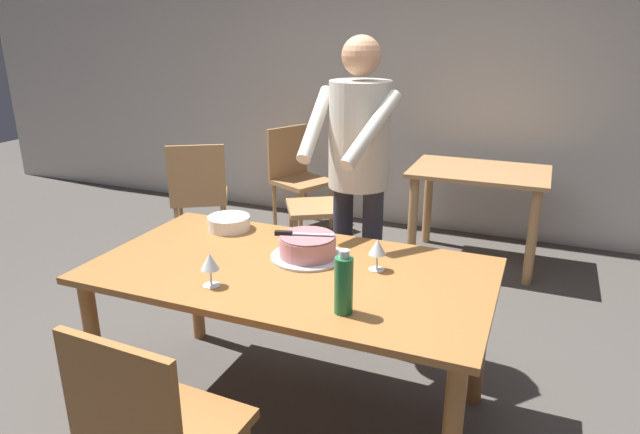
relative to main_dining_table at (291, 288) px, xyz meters
The scene contains 15 objects.
ground_plane 0.65m from the main_dining_table, ahead, with size 14.00×14.00×0.00m, color #4C4742.
back_wall 2.96m from the main_dining_table, 90.00° to the left, with size 10.00×0.12×2.70m, color beige.
main_dining_table is the anchor object (origin of this frame).
cake_on_platter 0.20m from the main_dining_table, 79.08° to the left, with size 0.34×0.34×0.11m.
cake_knife 0.25m from the main_dining_table, 111.35° to the left, with size 0.27×0.10×0.02m.
plate_stack 0.62m from the main_dining_table, 147.46° to the left, with size 0.22×0.22×0.07m.
wine_glass_near 0.42m from the main_dining_table, 127.86° to the right, with size 0.08×0.08×0.14m.
wine_glass_far 0.43m from the main_dining_table, 18.83° to the left, with size 0.08×0.08×0.14m.
water_bottle 0.51m from the main_dining_table, 39.40° to the right, with size 0.07×0.07×0.25m.
person_cutting_cake 0.81m from the main_dining_table, 83.60° to the left, with size 0.46×0.57×1.72m.
chair_near_side 0.87m from the main_dining_table, 96.63° to the right, with size 0.46×0.46×0.90m.
background_table 2.24m from the main_dining_table, 76.03° to the left, with size 1.00×0.70×0.74m.
background_chair_0 1.86m from the main_dining_table, 106.75° to the left, with size 0.60×0.60×0.90m.
background_chair_1 2.22m from the main_dining_table, 134.65° to the left, with size 0.60×0.60×0.90m.
background_chair_2 2.65m from the main_dining_table, 114.04° to the left, with size 0.59×0.59×0.90m.
Camera 1 is at (0.98, -2.04, 1.76)m, focal length 31.39 mm.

